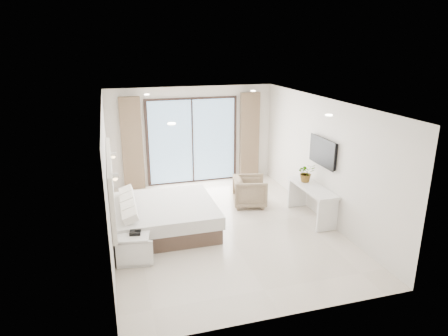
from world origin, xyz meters
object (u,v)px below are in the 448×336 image
(nightstand, at_px, (134,248))
(bed, at_px, (163,217))
(console_desk, at_px, (312,195))
(armchair, at_px, (250,190))

(nightstand, bearing_deg, bed, 67.97)
(bed, bearing_deg, nightstand, -121.40)
(bed, height_order, console_desk, console_desk)
(armchair, bearing_deg, console_desk, -122.93)
(console_desk, relative_size, armchair, 1.97)
(nightstand, bearing_deg, armchair, 42.67)
(bed, height_order, nightstand, bed)
(bed, bearing_deg, armchair, 19.29)
(console_desk, bearing_deg, nightstand, -168.45)
(bed, relative_size, console_desk, 1.36)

